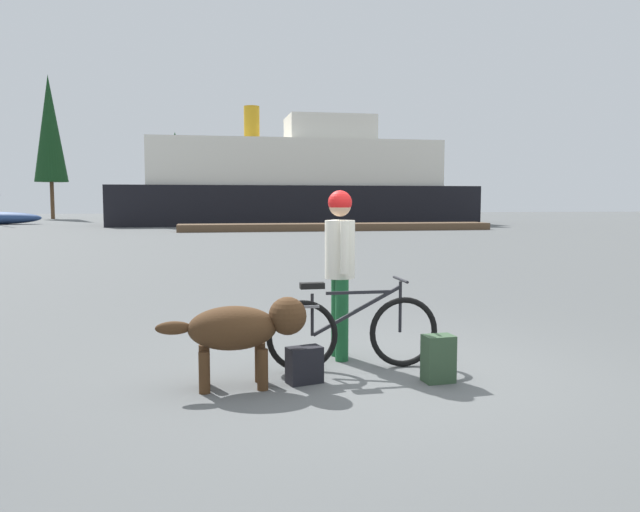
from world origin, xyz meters
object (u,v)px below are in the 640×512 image
object	(u,v)px
backpack	(438,359)
handbag_pannier	(304,365)
bicycle	(352,331)
ferry_boat	(296,184)
person_cyclist	(340,257)
dog	(243,328)

from	to	relation	value
backpack	handbag_pannier	xyz separation A→B (m)	(-1.24, 0.19, -0.05)
backpack	handbag_pannier	bearing A→B (deg)	171.36
bicycle	backpack	size ratio (longest dim) A/B	3.99
ferry_boat	person_cyclist	bearing A→B (deg)	-97.68
bicycle	ferry_boat	size ratio (longest dim) A/B	0.07
dog	ferry_boat	distance (m)	39.43
dog	person_cyclist	bearing A→B (deg)	37.96
person_cyclist	ferry_boat	distance (m)	38.41
bicycle	handbag_pannier	distance (m)	0.71
bicycle	handbag_pannier	size ratio (longest dim) A/B	5.17
bicycle	dog	world-z (taller)	bicycle
person_cyclist	backpack	distance (m)	1.53
backpack	ferry_boat	size ratio (longest dim) A/B	0.02
person_cyclist	handbag_pannier	distance (m)	1.35
bicycle	dog	bearing A→B (deg)	-160.44
dog	ferry_boat	xyz separation A→B (m)	(6.21, 38.87, 2.34)
handbag_pannier	ferry_boat	bearing A→B (deg)	81.74
handbag_pannier	backpack	bearing A→B (deg)	-8.64
handbag_pannier	person_cyclist	bearing A→B (deg)	58.22
dog	handbag_pannier	world-z (taller)	dog
bicycle	ferry_boat	world-z (taller)	ferry_boat
handbag_pannier	ferry_boat	xyz separation A→B (m)	(5.64, 38.86, 2.71)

